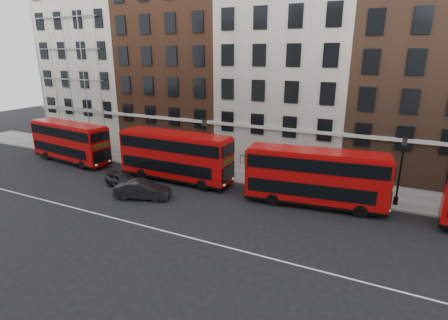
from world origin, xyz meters
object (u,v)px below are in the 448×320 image
at_px(car_front, 142,190).
at_px(car_rear, 123,180).
at_px(bus_c, 315,176).
at_px(bus_a, 70,141).
at_px(bus_b, 175,155).

bearing_deg(car_front, car_rear, 50.47).
xyz_separation_m(car_rear, car_front, (2.99, -1.14, 0.04)).
relative_size(bus_c, car_rear, 2.66).
height_order(bus_c, car_front, bus_c).
xyz_separation_m(bus_a, car_rear, (9.96, -3.42, -1.57)).
height_order(bus_b, car_front, bus_b).
xyz_separation_m(bus_a, car_front, (12.96, -4.56, -1.53)).
height_order(bus_c, car_rear, bus_c).
xyz_separation_m(bus_b, car_front, (-0.11, -4.56, -1.64)).
distance_m(bus_b, bus_c, 12.27).
distance_m(bus_a, car_rear, 10.65).
bearing_deg(bus_c, bus_a, 173.06).
xyz_separation_m(bus_c, car_rear, (-15.38, -3.41, -1.63)).
bearing_deg(car_rear, bus_a, 88.00).
distance_m(bus_b, car_front, 4.85).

